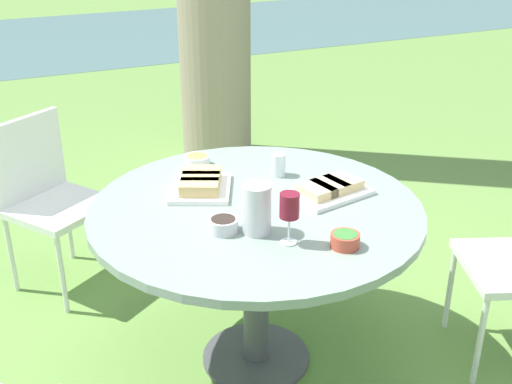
{
  "coord_description": "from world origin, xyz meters",
  "views": [
    {
      "loc": [
        -0.96,
        -2.08,
        1.89
      ],
      "look_at": [
        0.0,
        0.0,
        0.82
      ],
      "focal_mm": 45.0,
      "sensor_mm": 36.0,
      "label": 1
    }
  ],
  "objects_px": {
    "water_pitcher": "(257,209)",
    "wine_glass": "(290,208)",
    "dining_table": "(256,228)",
    "chair_near_right": "(47,191)"
  },
  "relations": [
    {
      "from": "water_pitcher",
      "to": "wine_glass",
      "type": "height_order",
      "value": "wine_glass"
    },
    {
      "from": "chair_near_right",
      "to": "dining_table",
      "type": "bearing_deg",
      "value": -56.41
    },
    {
      "from": "water_pitcher",
      "to": "wine_glass",
      "type": "xyz_separation_m",
      "value": [
        0.07,
        -0.12,
        0.05
      ]
    },
    {
      "from": "dining_table",
      "to": "chair_near_right",
      "type": "height_order",
      "value": "chair_near_right"
    },
    {
      "from": "dining_table",
      "to": "wine_glass",
      "type": "height_order",
      "value": "wine_glass"
    },
    {
      "from": "chair_near_right",
      "to": "water_pitcher",
      "type": "xyz_separation_m",
      "value": [
        0.6,
        -1.24,
        0.33
      ]
    },
    {
      "from": "dining_table",
      "to": "chair_near_right",
      "type": "distance_m",
      "value": 1.26
    },
    {
      "from": "dining_table",
      "to": "water_pitcher",
      "type": "relative_size",
      "value": 7.09
    },
    {
      "from": "wine_glass",
      "to": "chair_near_right",
      "type": "bearing_deg",
      "value": 116.23
    },
    {
      "from": "chair_near_right",
      "to": "wine_glass",
      "type": "xyz_separation_m",
      "value": [
        0.67,
        -1.36,
        0.38
      ]
    }
  ]
}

